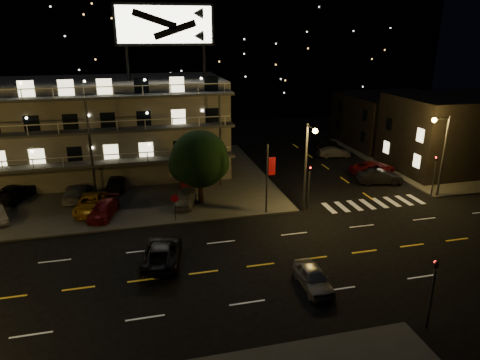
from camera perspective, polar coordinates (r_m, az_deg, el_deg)
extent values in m
plane|color=black|center=(29.92, -1.02, -11.74)|extent=(140.00, 140.00, 0.00)
cube|color=#3C3C39|center=(48.29, -23.04, -0.84)|extent=(44.00, 24.00, 0.15)
cube|color=#3C3C39|center=(59.42, 23.67, 2.67)|extent=(16.00, 24.00, 0.15)
cube|color=gray|center=(50.30, -18.63, 6.33)|extent=(28.00, 12.00, 10.00)
cube|color=gray|center=(49.48, -19.28, 12.25)|extent=(28.00, 12.00, 0.50)
cube|color=#3C3C39|center=(44.08, -18.97, 2.06)|extent=(28.00, 1.80, 0.25)
cube|color=#3C3C39|center=(43.30, -19.42, 6.10)|extent=(28.00, 1.80, 0.25)
cube|color=#3C3C39|center=(42.74, -19.90, 10.27)|extent=(28.00, 1.80, 0.25)
cylinder|color=black|center=(47.12, -14.76, 14.83)|extent=(0.36, 0.36, 3.50)
cylinder|color=black|center=(47.73, -4.78, 15.42)|extent=(0.36, 0.36, 3.50)
cube|color=black|center=(47.15, -10.02, 19.73)|extent=(10.20, 0.50, 4.20)
cube|color=white|center=(46.85, -9.99, 19.73)|extent=(9.60, 0.06, 3.60)
cube|color=black|center=(55.46, 26.68, 5.62)|extent=(14.00, 10.00, 8.50)
cube|color=black|center=(64.97, 19.90, 7.58)|extent=(14.00, 12.00, 7.00)
cube|color=black|center=(95.24, -10.92, 16.91)|extent=(120.00, 20.00, 24.00)
cylinder|color=#2D2D30|center=(37.94, 8.72, 1.54)|extent=(0.20, 0.20, 8.00)
cylinder|color=#2D2D30|center=(36.26, 9.50, 6.89)|extent=(0.12, 1.80, 0.12)
sphere|color=yellow|center=(35.56, 9.99, 6.46)|extent=(0.44, 0.44, 0.44)
cylinder|color=#2D2D30|center=(45.07, 25.45, 2.71)|extent=(0.20, 0.20, 8.00)
cylinder|color=#2D2D30|center=(43.75, 25.34, 7.42)|extent=(1.80, 0.12, 0.12)
sphere|color=yellow|center=(43.27, 24.48, 7.29)|extent=(0.44, 0.44, 0.44)
cylinder|color=#2D2D30|center=(39.02, 9.13, -1.39)|extent=(0.14, 0.14, 3.60)
imported|color=black|center=(38.28, 9.31, 1.83)|extent=(0.20, 0.16, 1.00)
sphere|color=#FF0C0C|center=(38.20, 9.37, 1.63)|extent=(0.14, 0.14, 0.14)
cylinder|color=#2D2D30|center=(25.92, 24.08, -14.31)|extent=(0.14, 0.14, 3.60)
imported|color=black|center=(24.79, 24.81, -9.84)|extent=(0.20, 0.16, 1.00)
sphere|color=#FF0C0C|center=(24.92, 24.61, -9.92)|extent=(0.14, 0.14, 0.14)
cylinder|color=#2D2D30|center=(45.51, 24.41, 0.10)|extent=(0.14, 0.14, 3.60)
imported|color=black|center=(44.88, 24.81, 2.87)|extent=(0.16, 0.20, 1.00)
sphere|color=#FF0C0C|center=(44.83, 24.67, 2.74)|extent=(0.14, 0.14, 0.14)
cylinder|color=#2D2D30|center=(37.13, 3.59, 0.04)|extent=(0.16, 0.16, 6.40)
cube|color=#B20C19|center=(36.88, 4.30, 1.85)|extent=(0.60, 0.04, 1.60)
cylinder|color=#2D2D30|center=(36.63, -8.64, -3.96)|extent=(0.08, 0.08, 2.20)
cylinder|color=#B20C19|center=(36.19, -8.71, -2.46)|extent=(0.91, 0.04, 0.91)
cylinder|color=black|center=(39.98, -5.25, -1.37)|extent=(0.51, 0.51, 2.43)
sphere|color=black|center=(39.02, -5.39, 2.81)|extent=(5.27, 5.27, 5.27)
sphere|color=black|center=(39.43, -7.20, 1.99)|extent=(3.24, 3.24, 3.24)
sphere|color=black|center=(38.92, -3.66, 2.19)|extent=(3.04, 3.04, 3.04)
imported|color=#C58512|center=(40.35, -19.30, -3.02)|extent=(2.86, 5.25, 1.40)
imported|color=#620E12|center=(38.98, -17.70, -3.70)|extent=(2.98, 4.84, 1.31)
imported|color=gray|center=(39.75, -7.29, -2.34)|extent=(2.92, 4.56, 1.45)
imported|color=black|center=(46.06, -27.78, -1.43)|extent=(4.25, 5.77, 1.46)
imported|color=gray|center=(43.71, -21.17, -1.55)|extent=(2.14, 4.84, 1.38)
imported|color=black|center=(44.99, -16.18, -0.31)|extent=(2.27, 4.65, 1.53)
imported|color=#620E12|center=(45.24, -6.52, 0.35)|extent=(2.69, 4.38, 1.36)
imported|color=black|center=(47.68, 18.14, 0.41)|extent=(4.90, 2.55, 1.54)
imported|color=#620E12|center=(50.59, 17.29, 1.53)|extent=(5.74, 3.48, 1.49)
imported|color=gray|center=(56.66, 12.43, 3.72)|extent=(4.57, 2.20, 1.28)
imported|color=black|center=(61.12, 11.30, 4.90)|extent=(3.87, 2.36, 1.23)
imported|color=gray|center=(28.06, 9.72, -12.70)|extent=(1.67, 4.03, 1.37)
imported|color=black|center=(30.83, -10.37, -9.44)|extent=(3.52, 5.91, 1.54)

